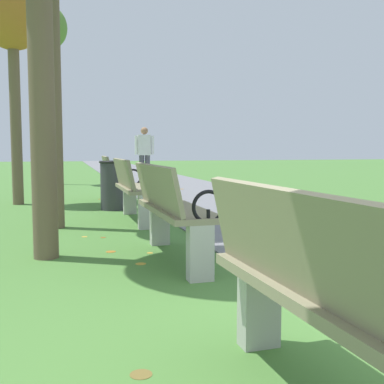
{
  "coord_description": "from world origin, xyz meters",
  "views": [
    {
      "loc": [
        -1.45,
        -1.43,
        1.04
      ],
      "look_at": [
        -0.05,
        3.75,
        0.55
      ],
      "focal_mm": 44.14,
      "sensor_mm": 36.0,
      "label": 1
    }
  ],
  "objects_px": {
    "park_bench_4": "(114,177)",
    "trash_bin": "(113,185)",
    "park_bench_2": "(171,209)",
    "tree_5": "(47,31)",
    "park_bench_1": "(334,300)",
    "pedestrian_walking": "(145,153)",
    "park_bench_3": "(133,188)",
    "tree_4": "(12,19)"
  },
  "relations": [
    {
      "from": "park_bench_3",
      "to": "tree_4",
      "type": "height_order",
      "value": "tree_4"
    },
    {
      "from": "park_bench_3",
      "to": "park_bench_4",
      "type": "distance_m",
      "value": 2.72
    },
    {
      "from": "park_bench_4",
      "to": "pedestrian_walking",
      "type": "distance_m",
      "value": 3.69
    },
    {
      "from": "park_bench_1",
      "to": "pedestrian_walking",
      "type": "xyz_separation_m",
      "value": [
        1.19,
        11.44,
        0.44
      ]
    },
    {
      "from": "pedestrian_walking",
      "to": "tree_5",
      "type": "bearing_deg",
      "value": 147.63
    },
    {
      "from": "park_bench_4",
      "to": "park_bench_1",
      "type": "bearing_deg",
      "value": -90.0
    },
    {
      "from": "park_bench_1",
      "to": "park_bench_2",
      "type": "relative_size",
      "value": 1.0
    },
    {
      "from": "park_bench_2",
      "to": "park_bench_3",
      "type": "xyz_separation_m",
      "value": [
        -0.0,
        2.51,
        0.0
      ]
    },
    {
      "from": "tree_4",
      "to": "pedestrian_walking",
      "type": "relative_size",
      "value": 2.59
    },
    {
      "from": "park_bench_4",
      "to": "trash_bin",
      "type": "xyz_separation_m",
      "value": [
        -0.15,
        -1.34,
        -0.06
      ]
    },
    {
      "from": "park_bench_1",
      "to": "tree_4",
      "type": "relative_size",
      "value": 0.39
    },
    {
      "from": "park_bench_4",
      "to": "trash_bin",
      "type": "height_order",
      "value": "park_bench_4"
    },
    {
      "from": "park_bench_3",
      "to": "trash_bin",
      "type": "height_order",
      "value": "park_bench_3"
    },
    {
      "from": "park_bench_1",
      "to": "tree_4",
      "type": "height_order",
      "value": "tree_4"
    },
    {
      "from": "park_bench_4",
      "to": "trash_bin",
      "type": "distance_m",
      "value": 1.35
    },
    {
      "from": "park_bench_3",
      "to": "tree_5",
      "type": "distance_m",
      "value": 8.83
    },
    {
      "from": "trash_bin",
      "to": "park_bench_4",
      "type": "bearing_deg",
      "value": 83.75
    },
    {
      "from": "park_bench_1",
      "to": "park_bench_4",
      "type": "bearing_deg",
      "value": 90.0
    },
    {
      "from": "park_bench_2",
      "to": "trash_bin",
      "type": "relative_size",
      "value": 1.92
    },
    {
      "from": "park_bench_2",
      "to": "tree_5",
      "type": "height_order",
      "value": "tree_5"
    },
    {
      "from": "park_bench_1",
      "to": "pedestrian_walking",
      "type": "bearing_deg",
      "value": 84.06
    },
    {
      "from": "park_bench_3",
      "to": "trash_bin",
      "type": "distance_m",
      "value": 1.38
    },
    {
      "from": "park_bench_4",
      "to": "trash_bin",
      "type": "bearing_deg",
      "value": -96.25
    },
    {
      "from": "park_bench_2",
      "to": "pedestrian_walking",
      "type": "relative_size",
      "value": 0.99
    },
    {
      "from": "tree_5",
      "to": "park_bench_1",
      "type": "bearing_deg",
      "value": -84.1
    },
    {
      "from": "park_bench_4",
      "to": "tree_5",
      "type": "bearing_deg",
      "value": 104.89
    },
    {
      "from": "pedestrian_walking",
      "to": "trash_bin",
      "type": "height_order",
      "value": "pedestrian_walking"
    },
    {
      "from": "park_bench_1",
      "to": "tree_4",
      "type": "xyz_separation_m",
      "value": [
        -1.81,
        7.89,
        2.92
      ]
    },
    {
      "from": "park_bench_4",
      "to": "pedestrian_walking",
      "type": "height_order",
      "value": "pedestrian_walking"
    },
    {
      "from": "park_bench_1",
      "to": "pedestrian_walking",
      "type": "height_order",
      "value": "pedestrian_walking"
    },
    {
      "from": "park_bench_1",
      "to": "pedestrian_walking",
      "type": "relative_size",
      "value": 1.0
    },
    {
      "from": "park_bench_2",
      "to": "pedestrian_walking",
      "type": "xyz_separation_m",
      "value": [
        1.19,
        8.68,
        0.44
      ]
    },
    {
      "from": "tree_5",
      "to": "pedestrian_walking",
      "type": "distance_m",
      "value": 4.62
    },
    {
      "from": "park_bench_3",
      "to": "tree_5",
      "type": "bearing_deg",
      "value": 99.82
    },
    {
      "from": "park_bench_2",
      "to": "tree_5",
      "type": "distance_m",
      "value": 11.11
    },
    {
      "from": "park_bench_2",
      "to": "trash_bin",
      "type": "xyz_separation_m",
      "value": [
        -0.15,
        3.88,
        -0.06
      ]
    },
    {
      "from": "park_bench_3",
      "to": "tree_4",
      "type": "xyz_separation_m",
      "value": [
        -1.81,
        2.63,
        2.92
      ]
    },
    {
      "from": "tree_5",
      "to": "trash_bin",
      "type": "xyz_separation_m",
      "value": [
        1.2,
        -6.41,
        -4.01
      ]
    },
    {
      "from": "park_bench_2",
      "to": "tree_4",
      "type": "height_order",
      "value": "tree_4"
    },
    {
      "from": "tree_4",
      "to": "pedestrian_walking",
      "type": "height_order",
      "value": "tree_4"
    },
    {
      "from": "park_bench_2",
      "to": "park_bench_4",
      "type": "distance_m",
      "value": 5.22
    },
    {
      "from": "park_bench_3",
      "to": "tree_5",
      "type": "relative_size",
      "value": 0.31
    }
  ]
}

